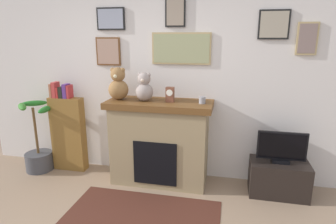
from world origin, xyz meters
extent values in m
cube|color=silver|center=(0.00, 2.00, 1.30)|extent=(5.20, 0.12, 2.60)
cube|color=tan|center=(0.41, 1.93, 1.77)|extent=(0.77, 0.02, 0.40)
cube|color=#969A6E|center=(0.41, 1.91, 1.77)|extent=(0.73, 0.00, 0.36)
cube|color=brown|center=(-0.60, 1.93, 1.72)|extent=(0.35, 0.02, 0.38)
cube|color=#A37F6D|center=(-0.60, 1.91, 1.72)|extent=(0.31, 0.00, 0.34)
cube|color=tan|center=(1.91, 1.93, 1.89)|extent=(0.24, 0.02, 0.38)
cube|color=gray|center=(1.91, 1.91, 1.89)|extent=(0.20, 0.00, 0.34)
cube|color=black|center=(-0.54, 1.93, 2.14)|extent=(0.39, 0.02, 0.29)
cube|color=#8E94A8|center=(-0.54, 1.91, 2.14)|extent=(0.35, 0.00, 0.25)
cube|color=black|center=(0.33, 1.93, 2.23)|extent=(0.26, 0.02, 0.40)
cube|color=gray|center=(0.33, 1.91, 2.23)|extent=(0.22, 0.00, 0.36)
cube|color=black|center=(1.52, 1.93, 2.05)|extent=(0.36, 0.02, 0.34)
cube|color=#A29783|center=(1.52, 1.91, 2.05)|extent=(0.32, 0.00, 0.30)
cube|color=#927D5A|center=(0.18, 1.68, 0.52)|extent=(1.24, 0.53, 1.04)
cube|color=brown|center=(0.18, 1.68, 1.08)|extent=(1.36, 0.59, 0.08)
cube|color=black|center=(0.18, 1.41, 0.36)|extent=(0.56, 0.02, 0.57)
cube|color=brown|center=(-1.21, 1.74, 0.54)|extent=(0.48, 0.16, 1.08)
cube|color=#9F5D3F|center=(-1.40, 1.74, 1.18)|extent=(0.03, 0.13, 0.19)
cube|color=#B33534|center=(-1.35, 1.74, 1.19)|extent=(0.06, 0.13, 0.22)
cube|color=#AB2725|center=(-1.29, 1.74, 1.16)|extent=(0.03, 0.13, 0.15)
cube|color=black|center=(-1.24, 1.74, 1.16)|extent=(0.06, 0.13, 0.16)
cube|color=#532C77|center=(-1.18, 1.74, 1.18)|extent=(0.06, 0.13, 0.20)
cube|color=#AE2C32|center=(-1.13, 1.74, 1.17)|extent=(0.03, 0.13, 0.18)
cylinder|color=#3F3F44|center=(-1.64, 1.60, 0.13)|extent=(0.38, 0.38, 0.27)
cylinder|color=brown|center=(-1.64, 1.60, 0.61)|extent=(0.04, 0.04, 0.68)
ellipsoid|color=#257628|center=(-1.45, 1.62, 0.93)|extent=(0.13, 0.37, 0.08)
ellipsoid|color=#236D24|center=(-1.74, 1.76, 0.97)|extent=(0.36, 0.27, 0.08)
ellipsoid|color=#317125|center=(-1.74, 1.51, 0.98)|extent=(0.32, 0.33, 0.08)
cube|color=black|center=(1.70, 1.64, 0.21)|extent=(0.70, 0.40, 0.43)
cube|color=black|center=(1.70, 1.64, 0.45)|extent=(0.20, 0.14, 0.04)
cube|color=black|center=(1.70, 1.64, 0.64)|extent=(0.57, 0.03, 0.35)
cube|color=black|center=(1.70, 1.62, 0.64)|extent=(0.53, 0.00, 0.31)
cube|color=#48241A|center=(0.18, 0.73, 0.00)|extent=(1.70, 1.13, 0.01)
cylinder|color=gray|center=(0.73, 1.66, 1.16)|extent=(0.08, 0.08, 0.08)
cube|color=brown|center=(0.32, 1.66, 1.21)|extent=(0.10, 0.07, 0.19)
cylinder|color=white|center=(0.32, 1.62, 1.24)|extent=(0.08, 0.01, 0.08)
sphere|color=olive|center=(-0.37, 1.66, 1.25)|extent=(0.26, 0.26, 0.26)
sphere|color=olive|center=(-0.37, 1.66, 1.44)|extent=(0.19, 0.19, 0.19)
sphere|color=olive|center=(-0.43, 1.66, 1.50)|extent=(0.07, 0.07, 0.07)
sphere|color=olive|center=(-0.30, 1.66, 1.50)|extent=(0.07, 0.07, 0.07)
sphere|color=beige|center=(-0.37, 1.58, 1.43)|extent=(0.06, 0.06, 0.06)
sphere|color=gray|center=(-0.02, 1.66, 1.23)|extent=(0.23, 0.23, 0.23)
sphere|color=gray|center=(-0.02, 1.66, 1.40)|extent=(0.16, 0.16, 0.16)
sphere|color=gray|center=(-0.07, 1.66, 1.45)|extent=(0.06, 0.06, 0.06)
sphere|color=gray|center=(0.04, 1.66, 1.45)|extent=(0.06, 0.06, 0.06)
sphere|color=beige|center=(-0.02, 1.59, 1.39)|extent=(0.05, 0.05, 0.05)
camera|label=1|loc=(1.05, -1.78, 1.91)|focal=30.42mm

